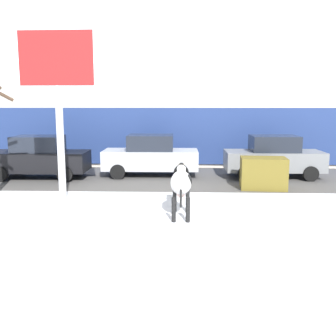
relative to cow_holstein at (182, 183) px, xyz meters
name	(u,v)px	position (x,y,z in m)	size (l,w,h in m)	color
ground_plane	(146,232)	(-0.91, -1.40, -1.00)	(120.00, 120.00, 0.00)	white
road_strip	(161,178)	(-0.91, 5.93, -1.00)	(60.00, 5.60, 0.01)	#514F4C
building_facade	(166,44)	(-0.91, 11.68, 5.48)	(44.00, 6.10, 13.00)	beige
cow_holstein	(182,183)	(0.00, 0.00, 0.00)	(0.61, 1.89, 1.54)	silver
billboard	(57,69)	(-3.99, 1.72, 3.31)	(2.52, 0.26, 5.56)	silver
car_black_sedan	(39,157)	(-6.22, 5.74, -0.09)	(4.22, 2.01, 1.84)	black
car_silver_sedan	(151,156)	(-1.40, 6.44, -0.09)	(4.22, 2.01, 1.84)	#B7BABF
car_grey_sedan	(273,157)	(4.01, 6.25, -0.09)	(4.22, 2.01, 1.84)	slate
pedestrian_near_billboard	(182,150)	(0.02, 8.85, -0.12)	(0.36, 0.24, 1.73)	#282833
pedestrian_by_cars	(57,150)	(-6.38, 8.85, -0.12)	(0.36, 0.24, 1.73)	#282833
pedestrian_far_left	(0,149)	(-9.36, 8.85, -0.12)	(0.36, 0.24, 1.73)	#282833
dumpster	(263,173)	(3.11, 3.87, -0.40)	(1.70, 1.10, 1.20)	brown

